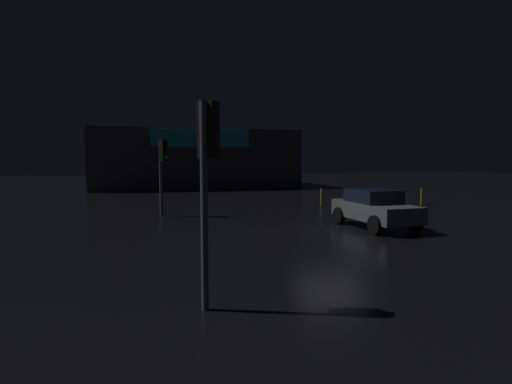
{
  "coord_description": "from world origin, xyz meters",
  "views": [
    {
      "loc": [
        -6.49,
        -13.85,
        2.68
      ],
      "look_at": [
        -1.9,
        3.84,
        1.21
      ],
      "focal_mm": 28.39,
      "sensor_mm": 36.0,
      "label": 1
    }
  ],
  "objects": [
    {
      "name": "bollard_kerb_a",
      "position": [
        3.21,
        8.14,
        0.49
      ],
      "size": [
        0.13,
        0.13,
        0.97
      ],
      "primitive_type": "cylinder",
      "color": "gold",
      "rests_on": "ground"
    },
    {
      "name": "traffic_signal_main",
      "position": [
        -5.96,
        5.7,
        2.55
      ],
      "size": [
        0.42,
        0.42,
        3.61
      ],
      "color": "#595B60",
      "rests_on": "ground"
    },
    {
      "name": "car_near",
      "position": [
        1.98,
        0.25,
        0.79
      ],
      "size": [
        2.09,
        4.0,
        1.5
      ],
      "color": "slate",
      "rests_on": "ground"
    },
    {
      "name": "store_building",
      "position": [
        -2.31,
        26.09,
        2.7
      ],
      "size": [
        18.52,
        10.1,
        5.39
      ],
      "color": "#4C4742",
      "rests_on": "ground"
    },
    {
      "name": "ground_plane",
      "position": [
        0.0,
        0.0,
        0.0
      ],
      "size": [
        120.0,
        120.0,
        0.0
      ],
      "primitive_type": "plane",
      "color": "black"
    },
    {
      "name": "bollard_kerb_b",
      "position": [
        9.14,
        6.95,
        0.48
      ],
      "size": [
        0.12,
        0.12,
        0.97
      ],
      "primitive_type": "cylinder",
      "color": "gold",
      "rests_on": "ground"
    },
    {
      "name": "traffic_signal_opposite",
      "position": [
        -5.52,
        -6.71,
        2.7
      ],
      "size": [
        0.41,
        0.43,
        3.69
      ],
      "color": "#595B60",
      "rests_on": "ground"
    }
  ]
}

